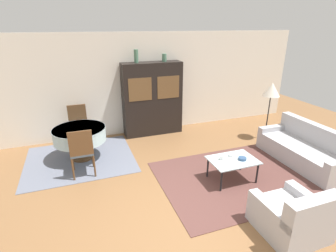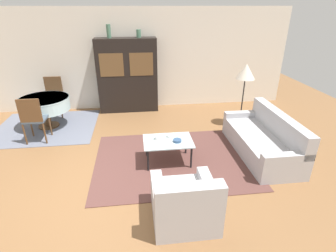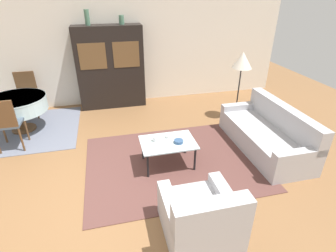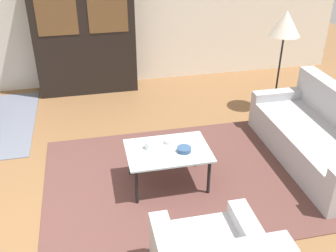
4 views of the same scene
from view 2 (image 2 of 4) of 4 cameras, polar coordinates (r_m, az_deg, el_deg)
ground_plane at (r=4.65m, az=-14.34°, el=-11.84°), size 14.00×14.00×0.00m
wall_back at (r=7.50m, az=-12.54°, el=13.76°), size 10.00×0.06×2.70m
area_rug at (r=5.09m, az=1.06°, el=-7.38°), size 2.95×2.30×0.01m
dining_rug at (r=7.06m, az=-24.93°, el=-0.24°), size 2.34×2.01×0.01m
couch at (r=5.52m, az=20.09°, el=-2.90°), size 0.87×2.02×0.83m
armchair at (r=3.69m, az=3.69°, el=-16.45°), size 0.86×0.88×0.80m
coffee_table at (r=4.84m, az=0.00°, el=-3.67°), size 0.90×0.64×0.44m
display_cabinet at (r=7.29m, az=-8.79°, el=10.76°), size 1.59×0.45×1.96m
dining_table at (r=6.88m, az=-25.27°, el=4.33°), size 1.14×1.14×0.73m
dining_chair_near at (r=6.18m, az=-27.27°, el=1.73°), size 0.44×0.44×1.01m
dining_chair_far at (r=7.60m, az=-23.64°, el=6.42°), size 0.44×0.44×1.01m
floor_lamp at (r=6.37m, az=16.57°, el=10.91°), size 0.43×0.43×1.52m
cup at (r=4.85m, az=-2.44°, el=-2.50°), size 0.08×0.08×0.08m
bowl at (r=4.78m, az=2.03°, el=-3.18°), size 0.15×0.15×0.05m
bowl_small at (r=4.94m, az=0.31°, el=-2.21°), size 0.11×0.11×0.04m
vase_tall at (r=7.12m, az=-12.80°, el=19.49°), size 0.11×0.11×0.33m
vase_short at (r=7.11m, az=-6.41°, el=19.38°), size 0.12×0.12×0.20m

